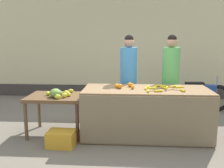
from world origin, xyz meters
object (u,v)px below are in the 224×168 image
at_px(vendor_woman_blue_shirt, 129,80).
at_px(parked_motorcycle, 198,95).
at_px(vendor_woman_green_shirt, 170,80).
at_px(produce_sack, 101,113).
at_px(produce_crate, 61,139).

bearing_deg(vendor_woman_blue_shirt, parked_motorcycle, 29.99).
bearing_deg(vendor_woman_green_shirt, produce_sack, -177.25).
xyz_separation_m(parked_motorcycle, produce_crate, (-2.79, -2.21, -0.27)).
relative_size(vendor_woman_blue_shirt, vendor_woman_green_shirt, 1.00).
xyz_separation_m(vendor_woman_blue_shirt, produce_crate, (-1.10, -1.23, -0.79)).
height_order(vendor_woman_green_shirt, produce_crate, vendor_woman_green_shirt).
height_order(parked_motorcycle, produce_crate, parked_motorcycle).
height_order(vendor_woman_green_shirt, parked_motorcycle, vendor_woman_green_shirt).
height_order(vendor_woman_blue_shirt, vendor_woman_green_shirt, vendor_woman_green_shirt).
bearing_deg(vendor_woman_green_shirt, parked_motorcycle, 49.00).
bearing_deg(vendor_woman_green_shirt, produce_crate, -147.62).
bearing_deg(parked_motorcycle, produce_crate, -141.63).
distance_m(vendor_woman_green_shirt, produce_crate, 2.43).
height_order(vendor_woman_blue_shirt, produce_crate, vendor_woman_blue_shirt).
bearing_deg(produce_crate, produce_sack, 65.57).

